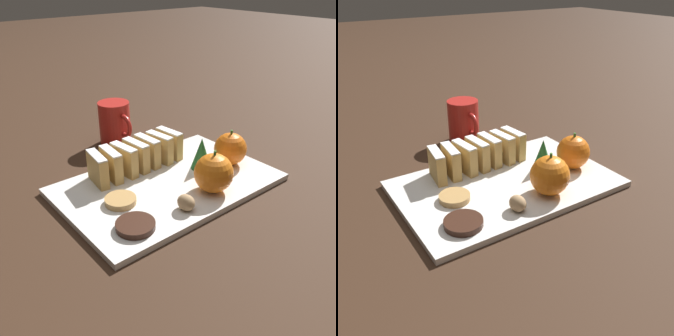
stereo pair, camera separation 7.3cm
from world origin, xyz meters
The scene contains 16 objects.
ground_plane centered at (0.00, 0.00, 0.00)m, with size 6.00×6.00×0.00m, color #382316.
serving_platter centered at (0.00, 0.00, 0.01)m, with size 0.27×0.42×0.01m.
stollen_slice_front centered at (-0.08, -0.11, 0.04)m, with size 0.07×0.03×0.06m.
stollen_slice_second centered at (-0.08, -0.08, 0.04)m, with size 0.07×0.02×0.06m.
stollen_slice_third centered at (-0.08, -0.05, 0.04)m, with size 0.07×0.03×0.06m.
stollen_slice_fourth centered at (-0.08, -0.02, 0.04)m, with size 0.07×0.02×0.06m.
stollen_slice_fifth centered at (-0.09, 0.01, 0.04)m, with size 0.07×0.02×0.06m.
stollen_slice_sixth centered at (-0.08, 0.04, 0.04)m, with size 0.07×0.03×0.06m.
stollen_slice_back centered at (-0.09, 0.08, 0.04)m, with size 0.07×0.03×0.06m.
orange_near centered at (0.08, 0.04, 0.05)m, with size 0.07×0.07×0.08m.
orange_far centered at (0.02, 0.15, 0.05)m, with size 0.07×0.07×0.08m.
walnut centered at (0.10, -0.04, 0.03)m, with size 0.03×0.03×0.03m.
chocolate_cookie centered at (0.08, -0.14, 0.02)m, with size 0.07×0.07×0.01m.
gingerbread_cookie centered at (0.01, -0.12, 0.02)m, with size 0.06×0.06×0.01m.
evergreen_sprig centered at (0.00, 0.09, 0.05)m, with size 0.04×0.04×0.07m.
coffee_mug centered at (-0.25, 0.04, 0.05)m, with size 0.11×0.08×0.10m.
Camera 1 is at (0.50, -0.41, 0.38)m, focal length 40.00 mm.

